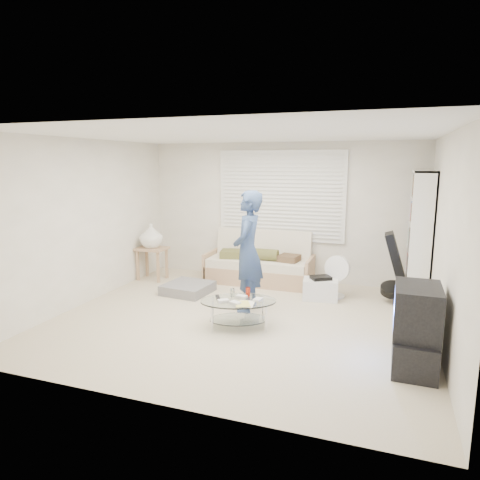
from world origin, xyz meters
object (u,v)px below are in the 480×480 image
at_px(tv_unit, 415,328).
at_px(coffee_table, 239,305).
at_px(bookshelf, 419,238).
at_px(futon_sofa, 259,266).

xyz_separation_m(tv_unit, coffee_table, (-2.13, 0.43, -0.13)).
relative_size(bookshelf, coffee_table, 1.75).
xyz_separation_m(bookshelf, coffee_table, (-2.25, -1.91, -0.71)).
height_order(futon_sofa, bookshelf, bookshelf).
xyz_separation_m(futon_sofa, coffee_table, (0.36, -2.15, -0.00)).
bearing_deg(bookshelf, tv_unit, -93.06).
height_order(tv_unit, coffee_table, tv_unit).
bearing_deg(tv_unit, bookshelf, 86.94).
distance_m(futon_sofa, bookshelf, 2.72).
relative_size(tv_unit, coffee_table, 0.77).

